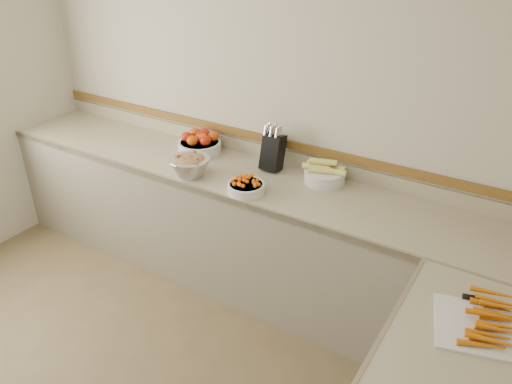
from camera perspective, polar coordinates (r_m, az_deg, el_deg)
The scene contains 8 objects.
back_wall at distance 3.52m, azimuth 0.82°, elevation 10.02°, with size 4.00×4.00×0.00m, color #B5AD95.
counter_back at distance 3.64m, azimuth -1.94°, elevation -4.13°, with size 4.00×0.65×1.08m.
knife_block at distance 3.43m, azimuth 1.93°, elevation 4.70°, with size 0.14×0.17×0.33m.
tomato_bowl at distance 3.74m, azimuth -6.43°, elevation 5.55°, with size 0.32×0.32×0.16m.
cherry_tomato_bowl at distance 3.15m, azimuth -1.13°, elevation 0.66°, with size 0.24×0.24×0.13m.
corn_bowl at distance 3.31m, azimuth 7.85°, elevation 2.08°, with size 0.30×0.27×0.16m.
rhubarb_bowl at distance 3.37m, azimuth -7.56°, elevation 3.09°, with size 0.28×0.28×0.16m.
cutting_board at distance 2.38m, azimuth 25.23°, elevation -13.56°, with size 0.51×0.45×0.06m.
Camera 1 is at (1.74, -0.86, 2.40)m, focal length 35.00 mm.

